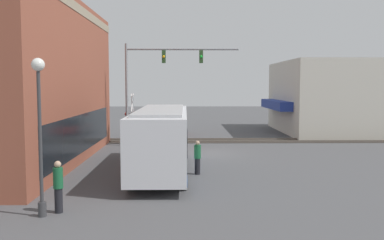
{
  "coord_description": "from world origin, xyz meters",
  "views": [
    {
      "loc": [
        -27.64,
        1.59,
        4.48
      ],
      "look_at": [
        3.02,
        1.1,
        1.93
      ],
      "focal_mm": 40.0,
      "sensor_mm": 36.0,
      "label": 1
    }
  ],
  "objects": [
    {
      "name": "streetlamp",
      "position": [
        -13.33,
        6.46,
        3.19
      ],
      "size": [
        0.44,
        0.44,
        5.36
      ],
      "color": "#38383A",
      "rests_on": "ground"
    },
    {
      "name": "shop_building",
      "position": [
        12.4,
        -12.01,
        3.3
      ],
      "size": [
        12.61,
        10.28,
        6.62
      ],
      "color": "beige",
      "rests_on": "ground"
    },
    {
      "name": "rail_track_near",
      "position": [
        6.0,
        0.0,
        0.03
      ],
      "size": [
        2.6,
        60.0,
        0.15
      ],
      "color": "#332D28",
      "rests_on": "ground"
    },
    {
      "name": "traffic_signal_gantry",
      "position": [
        3.56,
        3.59,
        5.42
      ],
      "size": [
        0.42,
        8.21,
        7.44
      ],
      "color": "gray",
      "rests_on": "ground"
    },
    {
      "name": "brick_building",
      "position": [
        -3.09,
        11.94,
        4.62
      ],
      "size": [
        17.91,
        8.95,
        9.23
      ],
      "color": "brown",
      "rests_on": "ground"
    },
    {
      "name": "ground_plane",
      "position": [
        0.0,
        0.0,
        0.0
      ],
      "size": [
        120.0,
        120.0,
        0.0
      ],
      "primitive_type": "plane",
      "color": "#4C4C4F"
    },
    {
      "name": "crossing_signal",
      "position": [
        4.12,
        5.51,
        2.3
      ],
      "size": [
        1.41,
        1.18,
        3.81
      ],
      "color": "gray",
      "rests_on": "ground"
    },
    {
      "name": "pedestrian_near_bus",
      "position": [
        -6.56,
        0.98,
        0.87
      ],
      "size": [
        0.34,
        0.34,
        1.7
      ],
      "color": "black",
      "rests_on": "ground"
    },
    {
      "name": "city_bus",
      "position": [
        -6.06,
        2.8,
        1.8
      ],
      "size": [
        10.71,
        2.59,
        3.26
      ],
      "color": "silver",
      "rests_on": "ground"
    },
    {
      "name": "pedestrian_by_lamp",
      "position": [
        -12.91,
        6.03,
        0.95
      ],
      "size": [
        0.34,
        0.34,
        1.84
      ],
      "color": "black",
      "rests_on": "ground"
    },
    {
      "name": "parked_car_red",
      "position": [
        10.92,
        2.8,
        0.69
      ],
      "size": [
        4.38,
        1.82,
        1.49
      ],
      "color": "#B21E19",
      "rests_on": "ground"
    }
  ]
}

